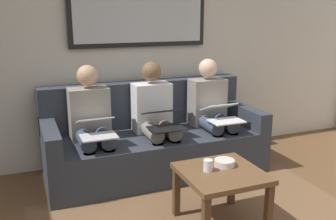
{
  "coord_description": "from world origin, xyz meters",
  "views": [
    {
      "loc": [
        1.24,
        1.4,
        1.62
      ],
      "look_at": [
        0.0,
        -1.7,
        0.75
      ],
      "focal_mm": 40.32,
      "sensor_mm": 36.0,
      "label": 1
    }
  ],
  "objects_px": {
    "person_middle": "(155,115)",
    "laptop_black": "(163,119)",
    "couch": "(153,141)",
    "cup": "(208,165)",
    "framed_mirror": "(140,19)",
    "laptop_silver": "(97,127)",
    "laptop_white": "(222,113)",
    "person_right": "(92,122)",
    "person_left": "(211,109)",
    "bowl": "(224,163)",
    "coffee_table": "(221,180)"
  },
  "relations": [
    {
      "from": "person_right",
      "to": "cup",
      "type": "bearing_deg",
      "value": 120.64
    },
    {
      "from": "framed_mirror",
      "to": "laptop_white",
      "type": "distance_m",
      "value": 1.32
    },
    {
      "from": "person_left",
      "to": "laptop_black",
      "type": "height_order",
      "value": "person_left"
    },
    {
      "from": "person_left",
      "to": "person_middle",
      "type": "xyz_separation_m",
      "value": [
        0.64,
        0.0,
        0.0
      ]
    },
    {
      "from": "cup",
      "to": "person_middle",
      "type": "relative_size",
      "value": 0.08
    },
    {
      "from": "person_middle",
      "to": "laptop_black",
      "type": "bearing_deg",
      "value": 90.0
    },
    {
      "from": "person_middle",
      "to": "person_right",
      "type": "xyz_separation_m",
      "value": [
        0.64,
        0.0,
        0.0
      ]
    },
    {
      "from": "couch",
      "to": "framed_mirror",
      "type": "height_order",
      "value": "framed_mirror"
    },
    {
      "from": "cup",
      "to": "laptop_white",
      "type": "height_order",
      "value": "laptop_white"
    },
    {
      "from": "person_right",
      "to": "bowl",
      "type": "bearing_deg",
      "value": 127.61
    },
    {
      "from": "cup",
      "to": "person_middle",
      "type": "height_order",
      "value": "person_middle"
    },
    {
      "from": "framed_mirror",
      "to": "cup",
      "type": "height_order",
      "value": "framed_mirror"
    },
    {
      "from": "couch",
      "to": "bowl",
      "type": "bearing_deg",
      "value": 99.2
    },
    {
      "from": "cup",
      "to": "laptop_black",
      "type": "xyz_separation_m",
      "value": [
        0.02,
        -0.88,
        0.13
      ]
    },
    {
      "from": "framed_mirror",
      "to": "person_middle",
      "type": "height_order",
      "value": "framed_mirror"
    },
    {
      "from": "cup",
      "to": "bowl",
      "type": "relative_size",
      "value": 0.56
    },
    {
      "from": "cup",
      "to": "laptop_silver",
      "type": "height_order",
      "value": "laptop_silver"
    },
    {
      "from": "person_right",
      "to": "person_middle",
      "type": "bearing_deg",
      "value": 180.0
    },
    {
      "from": "framed_mirror",
      "to": "laptop_black",
      "type": "relative_size",
      "value": 3.84
    },
    {
      "from": "laptop_silver",
      "to": "laptop_white",
      "type": "bearing_deg",
      "value": -179.73
    },
    {
      "from": "coffee_table",
      "to": "person_middle",
      "type": "relative_size",
      "value": 0.52
    },
    {
      "from": "person_middle",
      "to": "laptop_black",
      "type": "xyz_separation_m",
      "value": [
        0.0,
        0.23,
        0.02
      ]
    },
    {
      "from": "laptop_black",
      "to": "laptop_silver",
      "type": "height_order",
      "value": "laptop_black"
    },
    {
      "from": "couch",
      "to": "coffee_table",
      "type": "xyz_separation_m",
      "value": [
        -0.11,
        1.22,
        0.07
      ]
    },
    {
      "from": "couch",
      "to": "framed_mirror",
      "type": "xyz_separation_m",
      "value": [
        0.0,
        -0.39,
        1.24
      ]
    },
    {
      "from": "coffee_table",
      "to": "person_left",
      "type": "distance_m",
      "value": 1.28
    },
    {
      "from": "coffee_table",
      "to": "bowl",
      "type": "relative_size",
      "value": 3.74
    },
    {
      "from": "laptop_black",
      "to": "laptop_white",
      "type": "bearing_deg",
      "value": -179.84
    },
    {
      "from": "person_right",
      "to": "laptop_white",
      "type": "bearing_deg",
      "value": 169.78
    },
    {
      "from": "laptop_silver",
      "to": "person_right",
      "type": "bearing_deg",
      "value": -90.0
    },
    {
      "from": "person_middle",
      "to": "person_left",
      "type": "bearing_deg",
      "value": 180.0
    },
    {
      "from": "cup",
      "to": "couch",
      "type": "bearing_deg",
      "value": -89.12
    },
    {
      "from": "couch",
      "to": "laptop_black",
      "type": "xyz_separation_m",
      "value": [
        0.0,
        0.3,
        0.32
      ]
    },
    {
      "from": "bowl",
      "to": "laptop_silver",
      "type": "xyz_separation_m",
      "value": [
        0.82,
        -0.83,
        0.15
      ]
    },
    {
      "from": "person_left",
      "to": "laptop_silver",
      "type": "distance_m",
      "value": 1.3
    },
    {
      "from": "person_left",
      "to": "person_middle",
      "type": "relative_size",
      "value": 1.0
    },
    {
      "from": "person_middle",
      "to": "laptop_silver",
      "type": "height_order",
      "value": "person_middle"
    },
    {
      "from": "cup",
      "to": "laptop_white",
      "type": "bearing_deg",
      "value": -125.23
    },
    {
      "from": "person_left",
      "to": "person_middle",
      "type": "height_order",
      "value": "same"
    },
    {
      "from": "coffee_table",
      "to": "cup",
      "type": "bearing_deg",
      "value": -21.46
    },
    {
      "from": "bowl",
      "to": "couch",
      "type": "bearing_deg",
      "value": -80.8
    },
    {
      "from": "coffee_table",
      "to": "laptop_black",
      "type": "relative_size",
      "value": 1.53
    },
    {
      "from": "coffee_table",
      "to": "person_middle",
      "type": "bearing_deg",
      "value": -84.33
    },
    {
      "from": "cup",
      "to": "person_left",
      "type": "relative_size",
      "value": 0.08
    },
    {
      "from": "laptop_silver",
      "to": "cup",
      "type": "bearing_deg",
      "value": 126.97
    },
    {
      "from": "coffee_table",
      "to": "laptop_silver",
      "type": "height_order",
      "value": "laptop_silver"
    },
    {
      "from": "couch",
      "to": "cup",
      "type": "height_order",
      "value": "couch"
    },
    {
      "from": "person_left",
      "to": "laptop_black",
      "type": "xyz_separation_m",
      "value": [
        0.64,
        0.23,
        0.02
      ]
    },
    {
      "from": "coffee_table",
      "to": "laptop_white",
      "type": "bearing_deg",
      "value": -119.8
    },
    {
      "from": "person_left",
      "to": "laptop_black",
      "type": "bearing_deg",
      "value": 19.96
    }
  ]
}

